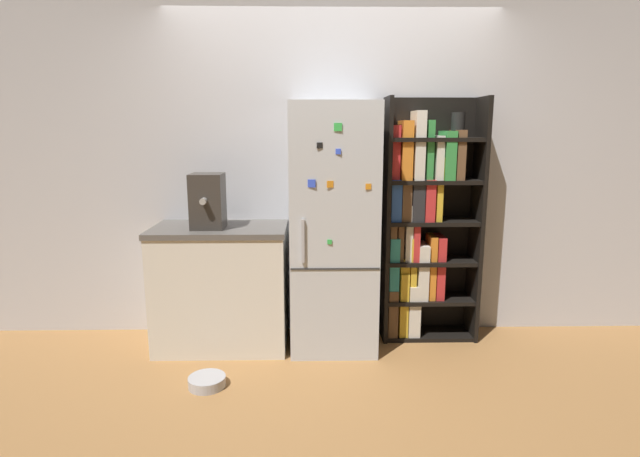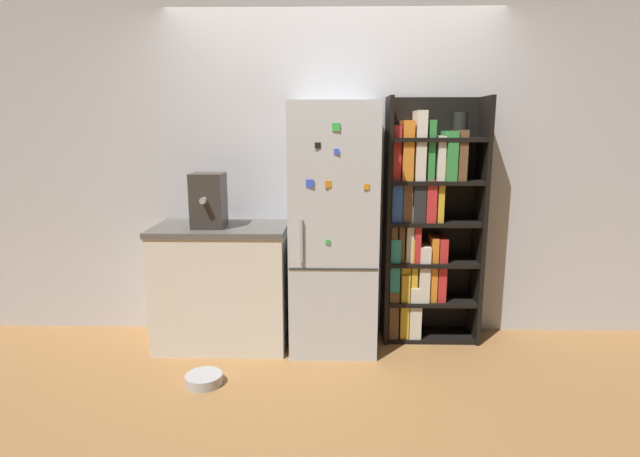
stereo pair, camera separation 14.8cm
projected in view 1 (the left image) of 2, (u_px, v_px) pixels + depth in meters
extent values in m
plane|color=#A87542|center=(334.00, 352.00, 3.69)|extent=(16.00, 16.00, 0.00)
cube|color=silver|center=(332.00, 171.00, 3.90)|extent=(8.00, 0.05, 2.60)
cube|color=silver|center=(333.00, 228.00, 3.66)|extent=(0.62, 0.60, 1.81)
cube|color=#333333|center=(335.00, 269.00, 3.41)|extent=(0.61, 0.01, 0.01)
cube|color=#B2B2B7|center=(303.00, 241.00, 3.36)|extent=(0.02, 0.02, 0.30)
cube|color=orange|center=(368.00, 187.00, 3.30)|extent=(0.04, 0.01, 0.04)
cube|color=blue|center=(312.00, 183.00, 3.29)|extent=(0.05, 0.02, 0.05)
cube|color=orange|center=(330.00, 184.00, 3.29)|extent=(0.04, 0.02, 0.04)
cube|color=green|center=(338.00, 127.00, 3.22)|extent=(0.05, 0.01, 0.05)
cube|color=green|center=(330.00, 242.00, 3.37)|extent=(0.03, 0.01, 0.03)
cube|color=black|center=(320.00, 145.00, 3.24)|extent=(0.04, 0.01, 0.04)
cube|color=blue|center=(338.00, 152.00, 3.25)|extent=(0.04, 0.02, 0.03)
cube|color=black|center=(386.00, 222.00, 3.80)|extent=(0.03, 0.32, 1.85)
cube|color=black|center=(477.00, 221.00, 3.81)|extent=(0.03, 0.32, 1.85)
cube|color=black|center=(427.00, 218.00, 3.95)|extent=(0.73, 0.03, 1.85)
cube|color=black|center=(426.00, 333.00, 3.99)|extent=(0.67, 0.29, 0.03)
cube|color=black|center=(428.00, 298.00, 3.93)|extent=(0.67, 0.29, 0.03)
cube|color=black|center=(429.00, 261.00, 3.87)|extent=(0.67, 0.29, 0.03)
cube|color=black|center=(431.00, 221.00, 3.81)|extent=(0.67, 0.29, 0.03)
cube|color=black|center=(433.00, 181.00, 3.75)|extent=(0.67, 0.29, 0.03)
cube|color=black|center=(435.00, 139.00, 3.69)|extent=(0.67, 0.29, 0.03)
cube|color=brown|center=(391.00, 310.00, 3.94)|extent=(0.07, 0.26, 0.38)
cube|color=gold|center=(402.00, 302.00, 3.92)|extent=(0.06, 0.23, 0.51)
cube|color=silver|center=(412.00, 308.00, 3.94)|extent=(0.09, 0.24, 0.41)
cube|color=teal|center=(392.00, 267.00, 3.88)|extent=(0.07, 0.26, 0.49)
cube|color=gold|center=(403.00, 277.00, 3.89)|extent=(0.07, 0.21, 0.32)
cube|color=gold|center=(411.00, 267.00, 3.88)|extent=(0.04, 0.23, 0.49)
cube|color=silver|center=(421.00, 270.00, 3.88)|extent=(0.08, 0.25, 0.43)
cube|color=orange|center=(430.00, 266.00, 3.87)|extent=(0.05, 0.21, 0.50)
cube|color=red|center=(438.00, 266.00, 3.88)|extent=(0.06, 0.22, 0.49)
cube|color=brown|center=(391.00, 237.00, 3.83)|extent=(0.05, 0.24, 0.34)
cube|color=brown|center=(399.00, 238.00, 3.83)|extent=(0.04, 0.22, 0.33)
cube|color=silver|center=(407.00, 232.00, 3.82)|extent=(0.05, 0.23, 0.43)
cube|color=red|center=(414.00, 235.00, 3.82)|extent=(0.05, 0.23, 0.38)
cube|color=#2D59B2|center=(394.00, 199.00, 3.77)|extent=(0.08, 0.25, 0.31)
cube|color=brown|center=(405.00, 200.00, 3.77)|extent=(0.07, 0.24, 0.31)
cube|color=#262628|center=(416.00, 199.00, 3.78)|extent=(0.09, 0.26, 0.32)
cube|color=red|center=(427.00, 199.00, 3.78)|extent=(0.07, 0.27, 0.31)
cube|color=gold|center=(437.00, 188.00, 3.76)|extent=(0.04, 0.23, 0.48)
cube|color=red|center=(394.00, 152.00, 3.70)|extent=(0.06, 0.21, 0.40)
cube|color=orange|center=(405.00, 150.00, 3.70)|extent=(0.08, 0.25, 0.43)
cube|color=silver|center=(417.00, 145.00, 3.69)|extent=(0.07, 0.24, 0.50)
cube|color=#338C3F|center=(428.00, 150.00, 3.70)|extent=(0.05, 0.21, 0.43)
cube|color=silver|center=(437.00, 158.00, 3.70)|extent=(0.06, 0.23, 0.32)
cube|color=#338C3F|center=(447.00, 155.00, 3.70)|extent=(0.08, 0.27, 0.36)
cube|color=brown|center=(457.00, 155.00, 3.71)|extent=(0.06, 0.26, 0.36)
cylinder|color=black|center=(458.00, 125.00, 3.67)|extent=(0.10, 0.10, 0.18)
cube|color=silver|center=(222.00, 289.00, 3.75)|extent=(0.96, 0.57, 0.88)
cube|color=#5B5651|center=(220.00, 229.00, 3.66)|extent=(0.98, 0.59, 0.04)
cube|color=#38332D|center=(208.00, 201.00, 3.56)|extent=(0.23, 0.23, 0.39)
cylinder|color=#A5A39E|center=(203.00, 201.00, 3.41)|extent=(0.04, 0.06, 0.04)
cylinder|color=#B7B7BC|center=(207.00, 382.00, 3.19)|extent=(0.24, 0.24, 0.07)
torus|color=#B7B7BC|center=(207.00, 378.00, 3.18)|extent=(0.24, 0.24, 0.01)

